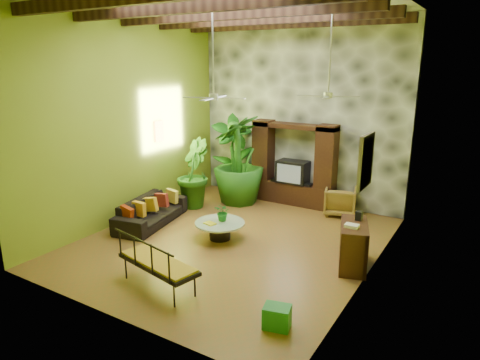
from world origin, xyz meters
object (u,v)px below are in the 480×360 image
Objects in this scene: ceiling_fan_front at (213,87)px; tall_plant_a at (233,155)px; tall_plant_c at (239,160)px; green_bin at (277,317)px; sofa at (151,211)px; entertainment_center at (293,170)px; wicker_armchair at (340,201)px; coffee_table at (220,228)px; iron_bench at (155,261)px; ceiling_fan_back at (328,85)px; tall_plant_b at (193,173)px; side_console at (353,245)px.

ceiling_fan_front is 4.43m from tall_plant_a.
tall_plant_c reaches higher than green_bin.
sofa is 5.49× the size of green_bin.
entertainment_center is 5.99× the size of green_bin.
green_bin is (3.63, -4.82, -1.07)m from tall_plant_c.
sofa is (-2.10, 0.24, -3.08)m from ceiling_fan_front.
entertainment_center is 4.30m from ceiling_fan_front.
green_bin is (0.83, -5.34, -0.19)m from wicker_armchair.
tall_plant_a is at bearing 117.13° from coffee_table.
iron_bench reaches higher than coffee_table.
ceiling_fan_back is 0.99× the size of tall_plant_b.
iron_bench is (2.22, -3.98, -0.41)m from tall_plant_b.
side_console reaches higher than sofa.
sofa is 2.89m from tall_plant_c.
tall_plant_a is (-3.37, 0.11, 0.84)m from wicker_armchair.
wicker_armchair is at bearing 98.86° from green_bin.
side_console reaches higher than coffee_table.
entertainment_center is at bearing 101.38° from iron_bench.
green_bin is at bearing -79.11° from ceiling_fan_back.
ceiling_fan_back is 3.90m from coffee_table.
ceiling_fan_front is 1.00× the size of ceiling_fan_back.
ceiling_fan_front is 4.15m from side_console.
iron_bench is (-0.03, -5.64, -0.44)m from entertainment_center.
side_console is (3.98, -2.25, -0.81)m from tall_plant_c.
tall_plant_a reaches higher than wicker_armchair.
coffee_table is at bearing -98.35° from sofa.
green_bin is at bearing -53.02° from tall_plant_c.
ceiling_fan_front is 0.77× the size of tall_plant_a.
entertainment_center is 1.55m from tall_plant_c.
tall_plant_c is at bearing 126.98° from green_bin.
entertainment_center is 1.38× the size of iron_bench.
coffee_table is (-1.92, -1.26, -3.15)m from ceiling_fan_back.
sofa is 3.34m from tall_plant_a.
coffee_table is (-0.12, 0.34, -3.15)m from ceiling_fan_front.
ceiling_fan_back is 4.96m from iron_bench.
side_console is at bearing 4.26° from coffee_table.
tall_plant_c is at bearing 112.32° from coffee_table.
iron_bench is at bearing -60.86° from tall_plant_b.
wicker_armchair is 3.48m from tall_plant_a.
sofa is (-2.30, -3.29, -0.64)m from entertainment_center.
ceiling_fan_front reaches higher than iron_bench.
ceiling_fan_back reaches higher than coffee_table.
ceiling_fan_back is 4.57m from tall_plant_b.
ceiling_fan_back is at bearing -50.43° from entertainment_center.
tall_plant_c reaches higher than wicker_armchair.
tall_plant_a reaches higher than tall_plant_b.
entertainment_center is 0.96× the size of tall_plant_c.
wicker_armchair is at bearing -1.93° from tall_plant_a.
tall_plant_b is at bearing -143.50° from entertainment_center.
sofa is 2.74× the size of wicker_armchair.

